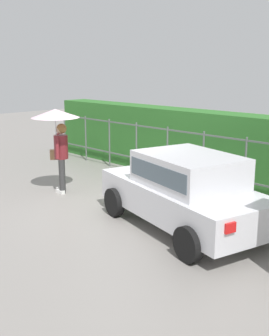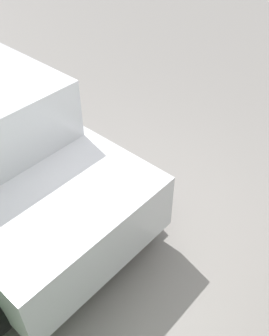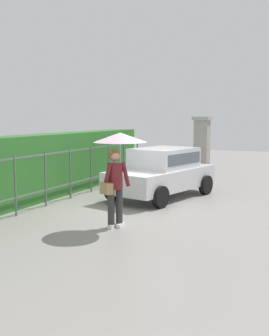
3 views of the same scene
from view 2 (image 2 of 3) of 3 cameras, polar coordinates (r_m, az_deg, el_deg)
The scene contains 1 object.
ground_plane at distance 3.93m, azimuth 1.89°, elevation -12.39°, with size 40.00×40.00×0.00m, color gray.
Camera 2 is at (-0.99, 2.11, 3.17)m, focal length 41.47 mm.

